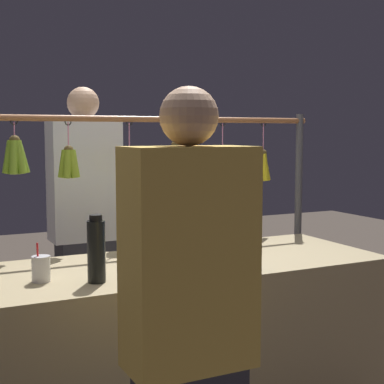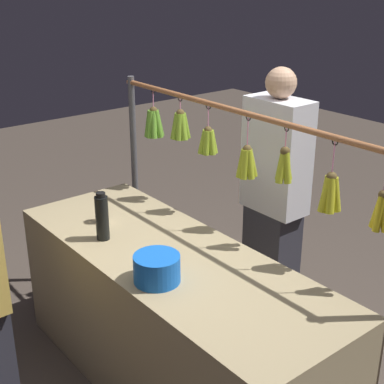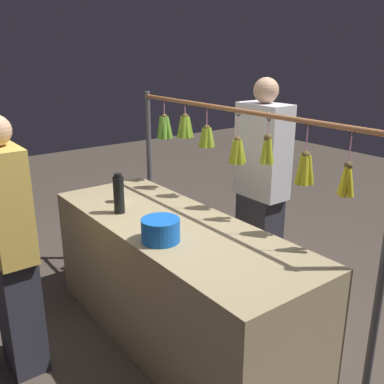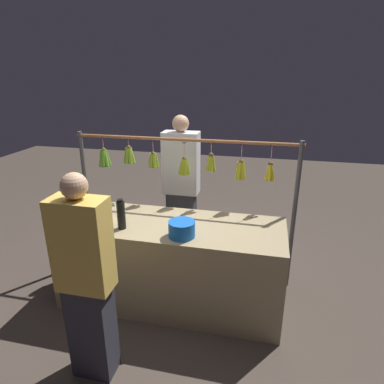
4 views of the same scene
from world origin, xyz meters
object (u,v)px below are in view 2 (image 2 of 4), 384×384
Objects in this scene: blue_bucket at (157,269)px; water_bottle at (102,217)px; drink_cup at (102,213)px; vendor_person at (274,204)px.

water_bottle is at bearing -3.10° from blue_bucket.
water_bottle is 1.72× the size of drink_cup.
vendor_person reaches higher than water_bottle.
water_bottle is 0.16× the size of vendor_person.
water_bottle is 1.22× the size of blue_bucket.
blue_bucket is 1.41× the size of drink_cup.
water_bottle is 0.56m from blue_bucket.
vendor_person is at bearing -75.32° from blue_bucket.
vendor_person is (-0.26, -1.08, -0.13)m from water_bottle.
vendor_person reaches higher than drink_cup.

